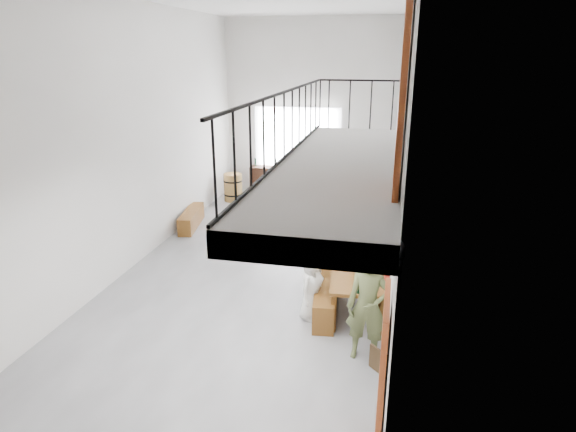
% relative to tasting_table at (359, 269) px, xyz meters
% --- Properties ---
extents(floor, '(12.00, 12.00, 0.00)m').
position_rel_tasting_table_xyz_m(floor, '(-2.20, 1.26, -0.71)').
color(floor, slate).
rests_on(floor, ground).
extents(room_walls, '(12.00, 12.00, 12.00)m').
position_rel_tasting_table_xyz_m(room_walls, '(-2.20, 1.26, 2.85)').
color(room_walls, white).
rests_on(room_walls, ground).
extents(gateway_portal, '(2.80, 0.08, 2.80)m').
position_rel_tasting_table_xyz_m(gateway_portal, '(-2.60, 7.20, 0.69)').
color(gateway_portal, white).
rests_on(gateway_portal, ground).
extents(right_wall_decor, '(0.07, 8.28, 5.07)m').
position_rel_tasting_table_xyz_m(right_wall_decor, '(0.50, -0.60, 1.04)').
color(right_wall_decor, '#953B14').
rests_on(right_wall_decor, ground).
extents(balcony, '(1.52, 5.62, 4.00)m').
position_rel_tasting_table_xyz_m(balcony, '(-0.22, -1.86, 2.26)').
color(balcony, white).
rests_on(balcony, ground).
extents(tasting_table, '(1.12, 2.39, 0.79)m').
position_rel_tasting_table_xyz_m(tasting_table, '(0.00, 0.00, 0.00)').
color(tasting_table, brown).
rests_on(tasting_table, ground).
extents(bench_inner, '(0.59, 2.29, 0.52)m').
position_rel_tasting_table_xyz_m(bench_inner, '(-0.59, -0.10, -0.45)').
color(bench_inner, brown).
rests_on(bench_inner, ground).
extents(bench_wall, '(0.27, 2.02, 0.46)m').
position_rel_tasting_table_xyz_m(bench_wall, '(0.37, 0.08, -0.47)').
color(bench_wall, brown).
rests_on(bench_wall, ground).
extents(tableware, '(0.49, 1.60, 0.35)m').
position_rel_tasting_table_xyz_m(tableware, '(0.00, -0.08, 0.23)').
color(tableware, black).
rests_on(tableware, tasting_table).
extents(side_bench, '(0.62, 1.64, 0.45)m').
position_rel_tasting_table_xyz_m(side_bench, '(-4.70, 3.27, -0.48)').
color(side_bench, brown).
rests_on(side_bench, ground).
extents(oak_barrel, '(0.59, 0.59, 0.86)m').
position_rel_tasting_table_xyz_m(oak_barrel, '(-4.37, 5.81, -0.27)').
color(oak_barrel, olive).
rests_on(oak_barrel, ground).
extents(serving_counter, '(1.67, 0.47, 0.88)m').
position_rel_tasting_table_xyz_m(serving_counter, '(-3.26, 6.91, -0.27)').
color(serving_counter, '#381E13').
rests_on(serving_counter, ground).
extents(counter_bottles, '(1.43, 0.11, 0.28)m').
position_rel_tasting_table_xyz_m(counter_bottles, '(-3.26, 6.90, 0.31)').
color(counter_bottles, black).
rests_on(counter_bottles, serving_counter).
extents(guest_left_a, '(0.57, 0.68, 1.20)m').
position_rel_tasting_table_xyz_m(guest_left_a, '(-0.76, -0.68, -0.11)').
color(guest_left_a, silver).
rests_on(guest_left_a, ground).
extents(guest_left_b, '(0.31, 0.44, 1.16)m').
position_rel_tasting_table_xyz_m(guest_left_b, '(-0.81, -0.25, -0.13)').
color(guest_left_b, '#236F75').
rests_on(guest_left_b, ground).
extents(guest_left_c, '(0.51, 0.64, 1.27)m').
position_rel_tasting_table_xyz_m(guest_left_c, '(-0.76, 0.47, -0.07)').
color(guest_left_c, silver).
rests_on(guest_left_c, ground).
extents(guest_left_d, '(0.39, 0.68, 1.05)m').
position_rel_tasting_table_xyz_m(guest_left_d, '(-0.67, 0.91, -0.18)').
color(guest_left_d, '#236F75').
rests_on(guest_left_d, ground).
extents(guest_right_a, '(0.33, 0.68, 1.13)m').
position_rel_tasting_table_xyz_m(guest_right_a, '(0.52, -0.52, -0.14)').
color(guest_right_a, red).
rests_on(guest_right_a, ground).
extents(guest_right_b, '(0.77, 1.26, 1.30)m').
position_rel_tasting_table_xyz_m(guest_right_b, '(0.61, 0.12, -0.06)').
color(guest_right_b, black).
rests_on(guest_right_b, ground).
extents(guest_right_c, '(0.52, 0.64, 1.13)m').
position_rel_tasting_table_xyz_m(guest_right_c, '(0.52, 0.64, -0.14)').
color(guest_right_c, silver).
rests_on(guest_right_c, ground).
extents(host_standing, '(0.65, 0.44, 1.73)m').
position_rel_tasting_table_xyz_m(host_standing, '(0.25, -1.63, 0.16)').
color(host_standing, '#4D552F').
rests_on(host_standing, ground).
extents(potted_plant, '(0.39, 0.34, 0.42)m').
position_rel_tasting_table_xyz_m(potted_plant, '(0.25, 1.81, -0.49)').
color(potted_plant, '#154818').
rests_on(potted_plant, ground).
extents(bicycle_near, '(1.81, 1.28, 0.90)m').
position_rel_tasting_table_xyz_m(bicycle_near, '(-2.12, 6.37, -0.25)').
color(bicycle_near, black).
rests_on(bicycle_near, ground).
extents(bicycle_far, '(1.97, 0.97, 1.14)m').
position_rel_tasting_table_xyz_m(bicycle_far, '(-1.16, 6.34, -0.14)').
color(bicycle_far, black).
rests_on(bicycle_far, ground).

